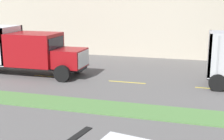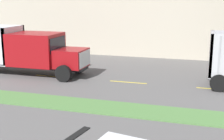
% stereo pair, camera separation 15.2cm
% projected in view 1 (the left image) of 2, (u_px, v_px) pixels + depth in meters
% --- Properties ---
extents(grass_verge, '(120.00, 1.89, 0.06)m').
position_uv_depth(grass_verge, '(112.00, 108.00, 15.03)').
color(grass_verge, '#517F42').
rests_on(grass_verge, ground_plane).
extents(centre_line_3, '(2.40, 0.14, 0.01)m').
position_uv_depth(centre_line_3, '(50.00, 76.00, 21.25)').
color(centre_line_3, yellow).
rests_on(centre_line_3, ground_plane).
extents(centre_line_4, '(2.40, 0.14, 0.01)m').
position_uv_depth(centre_line_4, '(127.00, 82.00, 19.78)').
color(centre_line_4, yellow).
rests_on(centre_line_4, ground_plane).
extents(centre_line_5, '(2.40, 0.14, 0.01)m').
position_uv_depth(centre_line_5, '(216.00, 89.00, 18.32)').
color(centre_line_5, yellow).
rests_on(centre_line_5, ground_plane).
extents(dump_truck_lead, '(12.25, 2.84, 3.30)m').
position_uv_depth(dump_truck_lead, '(16.00, 52.00, 21.82)').
color(dump_truck_lead, black).
rests_on(dump_truck_lead, ground_plane).
extents(store_building_backdrop, '(40.66, 12.10, 6.55)m').
position_uv_depth(store_building_backdrop, '(195.00, 18.00, 31.92)').
color(store_building_backdrop, '#BCB29E').
rests_on(store_building_backdrop, ground_plane).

